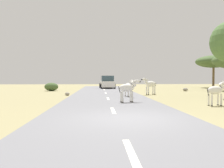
{
  "coord_description": "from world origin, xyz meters",
  "views": [
    {
      "loc": [
        -1.13,
        -8.53,
        1.55
      ],
      "look_at": [
        -0.18,
        8.58,
        1.07
      ],
      "focal_mm": 37.49,
      "sensor_mm": 36.0,
      "label": 1
    }
  ],
  "objects_px": {
    "zebra_2": "(150,84)",
    "rock_2": "(67,94)",
    "zebra_1": "(128,88)",
    "car_0": "(107,82)",
    "zebra_0": "(129,86)",
    "rock_4": "(185,89)",
    "zebra_4": "(216,91)",
    "bush_0": "(51,87)",
    "tree_0": "(214,62)"
  },
  "relations": [
    {
      "from": "zebra_2",
      "to": "bush_0",
      "type": "bearing_deg",
      "value": 32.59
    },
    {
      "from": "zebra_2",
      "to": "zebra_4",
      "type": "bearing_deg",
      "value": 167.57
    },
    {
      "from": "zebra_1",
      "to": "tree_0",
      "type": "relative_size",
      "value": 0.27
    },
    {
      "from": "zebra_1",
      "to": "rock_4",
      "type": "distance_m",
      "value": 14.37
    },
    {
      "from": "zebra_0",
      "to": "tree_0",
      "type": "bearing_deg",
      "value": -148.16
    },
    {
      "from": "rock_4",
      "to": "zebra_1",
      "type": "bearing_deg",
      "value": -124.06
    },
    {
      "from": "car_0",
      "to": "rock_2",
      "type": "bearing_deg",
      "value": -110.11
    },
    {
      "from": "zebra_2",
      "to": "zebra_4",
      "type": "height_order",
      "value": "zebra_2"
    },
    {
      "from": "zebra_2",
      "to": "rock_2",
      "type": "xyz_separation_m",
      "value": [
        -7.31,
        -0.74,
        -0.8
      ]
    },
    {
      "from": "zebra_0",
      "to": "bush_0",
      "type": "relative_size",
      "value": 0.91
    },
    {
      "from": "rock_2",
      "to": "zebra_0",
      "type": "bearing_deg",
      "value": -21.51
    },
    {
      "from": "rock_4",
      "to": "rock_2",
      "type": "bearing_deg",
      "value": -154.9
    },
    {
      "from": "zebra_1",
      "to": "zebra_4",
      "type": "bearing_deg",
      "value": 52.35
    },
    {
      "from": "zebra_4",
      "to": "bush_0",
      "type": "distance_m",
      "value": 19.09
    },
    {
      "from": "zebra_0",
      "to": "rock_2",
      "type": "bearing_deg",
      "value": -37.28
    },
    {
      "from": "car_0",
      "to": "zebra_2",
      "type": "bearing_deg",
      "value": -76.79
    },
    {
      "from": "car_0",
      "to": "rock_4",
      "type": "height_order",
      "value": "car_0"
    },
    {
      "from": "zebra_0",
      "to": "zebra_1",
      "type": "xyz_separation_m",
      "value": [
        -0.56,
        -4.05,
        0.03
      ]
    },
    {
      "from": "zebra_1",
      "to": "car_0",
      "type": "relative_size",
      "value": 0.33
    },
    {
      "from": "tree_0",
      "to": "rock_2",
      "type": "bearing_deg",
      "value": -144.12
    },
    {
      "from": "zebra_0",
      "to": "rock_4",
      "type": "relative_size",
      "value": 2.55
    },
    {
      "from": "bush_0",
      "to": "rock_2",
      "type": "distance_m",
      "value": 7.76
    },
    {
      "from": "zebra_0",
      "to": "zebra_4",
      "type": "relative_size",
      "value": 0.99
    },
    {
      "from": "zebra_2",
      "to": "rock_4",
      "type": "xyz_separation_m",
      "value": [
        5.2,
        5.11,
        -0.75
      ]
    },
    {
      "from": "zebra_0",
      "to": "zebra_4",
      "type": "distance_m",
      "value": 7.01
    },
    {
      "from": "zebra_2",
      "to": "car_0",
      "type": "distance_m",
      "value": 12.32
    },
    {
      "from": "car_0",
      "to": "bush_0",
      "type": "relative_size",
      "value": 2.82
    },
    {
      "from": "zebra_2",
      "to": "car_0",
      "type": "bearing_deg",
      "value": -8.41
    },
    {
      "from": "car_0",
      "to": "tree_0",
      "type": "relative_size",
      "value": 0.83
    },
    {
      "from": "zebra_4",
      "to": "zebra_2",
      "type": "bearing_deg",
      "value": 176.74
    },
    {
      "from": "zebra_4",
      "to": "zebra_1",
      "type": "bearing_deg",
      "value": -124.82
    },
    {
      "from": "rock_2",
      "to": "zebra_4",
      "type": "bearing_deg",
      "value": -40.0
    },
    {
      "from": "car_0",
      "to": "bush_0",
      "type": "bearing_deg",
      "value": -144.3
    },
    {
      "from": "tree_0",
      "to": "rock_4",
      "type": "height_order",
      "value": "tree_0"
    },
    {
      "from": "zebra_4",
      "to": "bush_0",
      "type": "height_order",
      "value": "zebra_4"
    },
    {
      "from": "zebra_1",
      "to": "rock_4",
      "type": "bearing_deg",
      "value": 127.58
    },
    {
      "from": "zebra_1",
      "to": "car_0",
      "type": "distance_m",
      "value": 18.61
    },
    {
      "from": "zebra_2",
      "to": "car_0",
      "type": "relative_size",
      "value": 0.36
    },
    {
      "from": "zebra_2",
      "to": "bush_0",
      "type": "height_order",
      "value": "zebra_2"
    },
    {
      "from": "car_0",
      "to": "tree_0",
      "type": "height_order",
      "value": "tree_0"
    },
    {
      "from": "zebra_0",
      "to": "tree_0",
      "type": "distance_m",
      "value": 22.61
    },
    {
      "from": "zebra_1",
      "to": "zebra_2",
      "type": "height_order",
      "value": "zebra_2"
    },
    {
      "from": "zebra_4",
      "to": "rock_4",
      "type": "relative_size",
      "value": 2.59
    },
    {
      "from": "tree_0",
      "to": "rock_4",
      "type": "xyz_separation_m",
      "value": [
        -7.62,
        -8.7,
        -3.76
      ]
    },
    {
      "from": "zebra_4",
      "to": "bush_0",
      "type": "bearing_deg",
      "value": -156.84
    },
    {
      "from": "zebra_0",
      "to": "zebra_1",
      "type": "relative_size",
      "value": 0.97
    },
    {
      "from": "zebra_1",
      "to": "car_0",
      "type": "xyz_separation_m",
      "value": [
        -0.62,
        18.6,
        -0.05
      ]
    },
    {
      "from": "zebra_1",
      "to": "bush_0",
      "type": "height_order",
      "value": "zebra_1"
    },
    {
      "from": "zebra_1",
      "to": "car_0",
      "type": "bearing_deg",
      "value": 163.54
    },
    {
      "from": "zebra_2",
      "to": "rock_2",
      "type": "distance_m",
      "value": 7.39
    }
  ]
}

